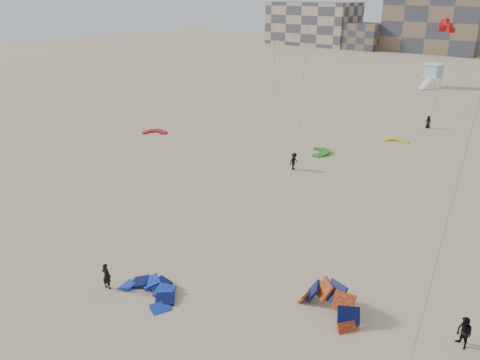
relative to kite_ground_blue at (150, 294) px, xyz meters
The scene contains 15 objects.
ground 1.69m from the kite_ground_blue, 77.87° to the left, with size 320.00×320.00×0.00m, color tan.
kite_ground_blue is the anchor object (origin of this frame).
kite_ground_orange 10.85m from the kite_ground_blue, 30.22° to the left, with size 4.18×2.95×2.87m, color #FF5D23, non-canonical shape.
kite_ground_red 35.89m from the kite_ground_blue, 138.89° to the left, with size 2.95×3.12×0.41m, color red, non-canonical shape.
kite_ground_green 30.96m from the kite_ground_blue, 101.24° to the left, with size 3.13×3.30×0.64m, color #238217, non-canonical shape.
kite_ground_yellow 40.36m from the kite_ground_blue, 91.60° to the left, with size 2.93×3.05×0.63m, color yellow, non-canonical shape.
kitesurfer_main 2.97m from the kite_ground_blue, 153.36° to the right, with size 0.64×0.42×1.76m, color black.
kitesurfer_b 17.85m from the kite_ground_blue, 24.83° to the left, with size 0.87×0.68×1.80m, color black.
kitesurfer_c 24.48m from the kite_ground_blue, 102.55° to the left, with size 1.18×0.68×1.82m, color black.
kitesurfer_e 48.98m from the kite_ground_blue, 90.23° to the left, with size 0.82×0.53×1.68m, color black.
kite_fly_red 63.56m from the kite_ground_blue, 93.47° to the left, with size 5.34×6.66×12.72m.
lifeguard_tower_far 79.76m from the kite_ground_blue, 97.26° to the left, with size 3.52×6.30×4.47m.
condo_west_a 149.10m from the kite_ground_blue, 117.88° to the left, with size 30.00×15.00×14.00m, color tan.
condo_west_b 139.14m from the kite_ground_blue, 102.33° to the left, with size 28.00×14.00×18.00m, color brown.
condo_fill_left 138.89m from the kite_ground_blue, 110.95° to the left, with size 12.00×10.00×8.00m, color brown.
Camera 1 is at (19.36, -16.60, 17.35)m, focal length 35.00 mm.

